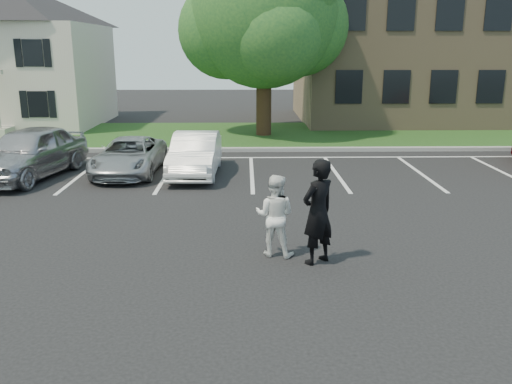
# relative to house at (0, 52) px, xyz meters

# --- Properties ---
(ground_plane) EXTENTS (90.00, 90.00, 0.00)m
(ground_plane) POSITION_rel_house_xyz_m (13.00, -19.97, -3.83)
(ground_plane) COLOR black
(ground_plane) RESTS_ON ground
(curb) EXTENTS (40.00, 0.30, 0.15)m
(curb) POSITION_rel_house_xyz_m (13.00, -7.97, -3.75)
(curb) COLOR gray
(curb) RESTS_ON ground
(grass_strip) EXTENTS (44.00, 8.00, 0.08)m
(grass_strip) POSITION_rel_house_xyz_m (13.00, -3.97, -3.79)
(grass_strip) COLOR #194114
(grass_strip) RESTS_ON ground
(stall_lines) EXTENTS (34.00, 5.36, 0.01)m
(stall_lines) POSITION_rel_house_xyz_m (14.40, -11.02, -3.82)
(stall_lines) COLOR silver
(stall_lines) RESTS_ON ground
(house) EXTENTS (10.30, 9.22, 7.60)m
(house) POSITION_rel_house_xyz_m (0.00, 0.00, 0.00)
(house) COLOR beige
(house) RESTS_ON ground
(office_building) EXTENTS (22.40, 10.40, 8.30)m
(office_building) POSITION_rel_house_xyz_m (27.00, 2.02, 0.33)
(office_building) COLOR #917959
(office_building) RESTS_ON ground
(tree) EXTENTS (7.80, 7.20, 8.80)m
(tree) POSITION_rel_house_xyz_m (13.74, -4.04, 1.52)
(tree) COLOR black
(tree) RESTS_ON ground
(man_black_suit) EXTENTS (0.89, 0.85, 2.05)m
(man_black_suit) POSITION_rel_house_xyz_m (14.16, -19.62, -2.81)
(man_black_suit) COLOR black
(man_black_suit) RESTS_ON ground
(man_white_shirt) EXTENTS (0.95, 0.83, 1.65)m
(man_white_shirt) POSITION_rel_house_xyz_m (13.37, -19.20, -3.00)
(man_white_shirt) COLOR white
(man_white_shirt) RESTS_ON ground
(car_silver_west) EXTENTS (2.88, 5.10, 1.64)m
(car_silver_west) POSITION_rel_house_xyz_m (5.91, -12.34, -3.01)
(car_silver_west) COLOR #9E9EA3
(car_silver_west) RESTS_ON ground
(car_silver_minivan) EXTENTS (2.06, 4.25, 1.17)m
(car_silver_minivan) POSITION_rel_house_xyz_m (8.96, -11.83, -3.25)
(car_silver_minivan) COLOR #9B9EA2
(car_silver_minivan) RESTS_ON ground
(car_white_sedan) EXTENTS (1.54, 4.15, 1.36)m
(car_white_sedan) POSITION_rel_house_xyz_m (11.16, -12.03, -3.15)
(car_white_sedan) COLOR white
(car_white_sedan) RESTS_ON ground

